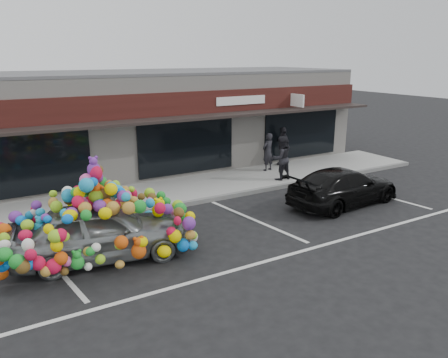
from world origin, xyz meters
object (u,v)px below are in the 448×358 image
pedestrian_a (268,152)px  pedestrian_c (283,146)px  black_sedan (344,187)px  pedestrian_b (281,158)px  toy_car (100,224)px

pedestrian_a → pedestrian_c: size_ratio=0.94×
black_sedan → pedestrian_c: (1.26, 5.06, 0.39)m
pedestrian_a → pedestrian_c: pedestrian_c is taller
pedestrian_b → pedestrian_c: 2.43m
black_sedan → pedestrian_b: bearing=0.6°
toy_car → black_sedan: size_ratio=1.12×
toy_car → pedestrian_c: toy_car is taller
toy_car → pedestrian_a: (8.46, 4.59, 0.05)m
pedestrian_a → pedestrian_b: pedestrian_b is taller
pedestrian_a → pedestrian_b: bearing=60.1°
black_sedan → pedestrian_b: (-0.28, 3.19, 0.39)m
pedestrian_c → black_sedan: bearing=-8.1°
toy_car → pedestrian_b: bearing=-58.6°
toy_car → pedestrian_c: 10.84m
pedestrian_b → pedestrian_c: (1.54, 1.87, -0.01)m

